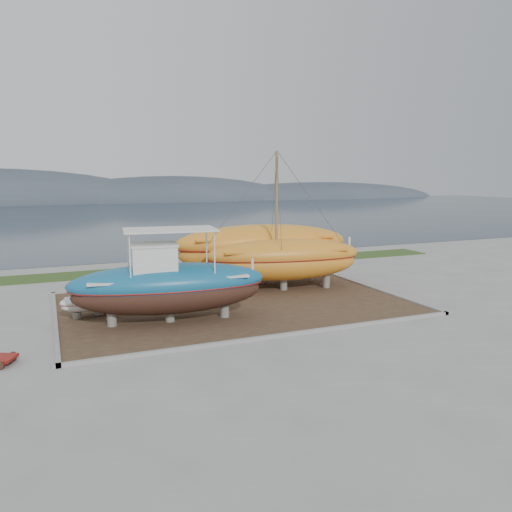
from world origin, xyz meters
name	(u,v)px	position (x,y,z in m)	size (l,w,h in m)	color
ground	(264,324)	(0.00, 0.00, 0.00)	(140.00, 140.00, 0.00)	gray
dirt_patch	(234,304)	(0.00, 4.00, 0.03)	(18.00, 12.00, 0.06)	#422D1E
curb_frame	(234,303)	(0.00, 4.00, 0.07)	(18.60, 12.60, 0.15)	gray
grass_strip	(182,268)	(0.00, 15.50, 0.04)	(44.00, 3.00, 0.08)	#284219
sea	(104,216)	(0.00, 70.00, 0.00)	(260.00, 100.00, 0.04)	#1B2937
mountain_ridge	(82,202)	(0.00, 125.00, 0.00)	(200.00, 36.00, 20.00)	#333D49
blue_caique	(169,276)	(-4.03, 1.93, 2.28)	(9.23, 2.89, 4.44)	#165F89
white_dinghy	(99,303)	(-7.04, 4.52, 0.63)	(3.79, 1.42, 1.14)	silver
orange_sailboat	(284,222)	(3.89, 5.89, 4.22)	(9.52, 2.80, 8.31)	orange
orange_bare_hull	(263,255)	(3.49, 8.19, 1.91)	(11.29, 3.39, 3.70)	orange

